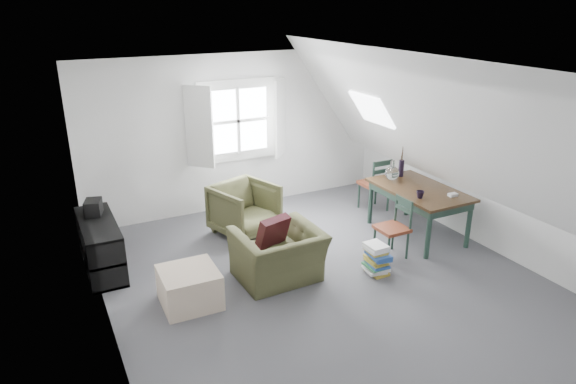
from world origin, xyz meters
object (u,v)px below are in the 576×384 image
armchair_far (245,232)px  magazine_stack (377,259)px  armchair_near (278,279)px  ottoman (189,287)px  dining_chair_near (394,227)px  media_shelf (101,249)px  dining_table (419,195)px  dining_chair_far (376,183)px

armchair_far → magazine_stack: size_ratio=2.09×
armchair_near → ottoman: ottoman is taller
armchair_far → dining_chair_near: size_ratio=1.02×
media_shelf → armchair_near: bearing=-34.5°
armchair_far → dining_table: size_ratio=0.57×
armchair_near → dining_chair_near: bearing=173.2°
magazine_stack → ottoman: bearing=170.3°
armchair_far → dining_chair_near: (1.49, -1.58, 0.42)m
dining_chair_far → media_shelf: 4.28m
armchair_far → media_shelf: 2.08m
ottoman → media_shelf: bearing=121.1°
dining_chair_near → dining_table: bearing=127.6°
ottoman → magazine_stack: ottoman is taller
armchair_near → magazine_stack: magazine_stack is taller
dining_chair_near → media_shelf: bearing=-101.4°
armchair_near → media_shelf: size_ratio=0.79×
armchair_near → dining_table: size_ratio=0.69×
dining_chair_far → dining_chair_near: (-0.74, -1.43, -0.04)m
armchair_far → dining_chair_far: (2.23, -0.15, 0.46)m
dining_table → dining_chair_near: bearing=-155.0°
ottoman → media_shelf: 1.48m
armchair_near → magazine_stack: size_ratio=2.52×
dining_table → dining_chair_far: bearing=86.3°
armchair_far → magazine_stack: 2.14m
ottoman → dining_chair_far: size_ratio=0.71×
armchair_far → dining_table: 2.59m
dining_chair_near → media_shelf: (-3.54, 1.37, -0.13)m
armchair_far → media_shelf: (-2.05, -0.21, 0.29)m
ottoman → dining_chair_far: dining_chair_far is taller
armchair_near → dining_chair_near: size_ratio=1.23×
ottoman → media_shelf: media_shelf is taller
armchair_far → dining_table: dining_table is taller
dining_chair_far → media_shelf: (-4.28, -0.06, -0.17)m
dining_chair_near → magazine_stack: (-0.47, -0.29, -0.22)m
magazine_stack → dining_table: bearing=29.3°
armchair_near → magazine_stack: (1.17, -0.43, 0.20)m
dining_chair_far → dining_table: bearing=106.2°
armchair_near → armchair_far: bearing=-97.8°
dining_table → media_shelf: bearing=164.1°
ottoman → magazine_stack: (2.30, -0.39, -0.01)m
armchair_far → media_shelf: bearing=166.6°
dining_chair_near → magazine_stack: size_ratio=2.04×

